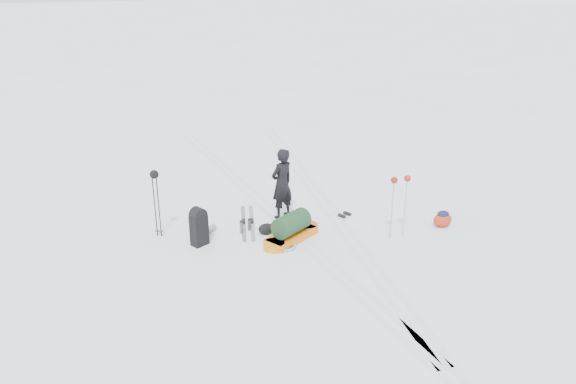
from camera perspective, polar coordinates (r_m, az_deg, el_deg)
name	(u,v)px	position (r m, az deg, el deg)	size (l,w,h in m)	color
ground	(296,235)	(12.36, 0.83, -4.38)	(200.00, 200.00, 0.00)	white
snow_hill_backdrop	(409,309)	(137.50, 12.18, -11.58)	(359.50, 192.00, 162.45)	silver
ski_tracks	(306,215)	(13.30, 1.88, -2.40)	(3.38, 17.97, 0.01)	silver
skier	(282,184)	(12.89, -0.63, 0.84)	(0.61, 0.40, 1.68)	black
pulk_sled	(291,230)	(12.05, 0.34, -3.85)	(1.62, 1.19, 0.61)	orange
expedition_rucksack	(200,226)	(11.98, -8.92, -3.48)	(0.71, 0.85, 0.85)	black
ski_poles_black	(155,183)	(12.15, -13.38, 0.94)	(0.20, 0.19, 1.52)	black
ski_poles_silver	(400,186)	(11.99, 11.33, 0.56)	(0.46, 0.15, 1.43)	#ACAFB3
touring_skis_grey	(248,222)	(12.95, -4.12, -3.07)	(0.79, 1.93, 0.07)	#989CA1
touring_skis_white	(345,216)	(13.31, 5.76, -2.43)	(1.06, 1.94, 0.07)	white
rope_coil	(283,245)	(11.86, -0.50, -5.38)	(0.66, 0.66, 0.07)	#59ACD9
small_daypack	(443,219)	(13.16, 15.43, -2.65)	(0.46, 0.36, 0.38)	maroon
thermos_pair	(245,226)	(12.47, -4.37, -3.46)	(0.31, 0.19, 0.30)	slate
stuff_sack	(267,229)	(12.38, -2.20, -3.75)	(0.45, 0.40, 0.23)	black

